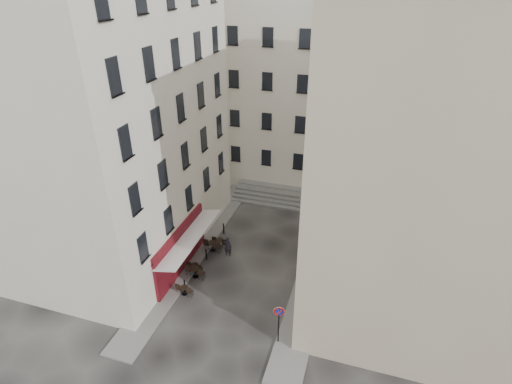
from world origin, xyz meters
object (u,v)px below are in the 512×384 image
at_px(no_parking_sign, 279,318).
at_px(bistro_table_b, 195,271).
at_px(pedestrian, 228,246).
at_px(bistro_table_a, 185,290).

xyz_separation_m(no_parking_sign, bistro_table_b, (-6.84, 3.75, -1.44)).
xyz_separation_m(no_parking_sign, pedestrian, (-5.56, 6.70, -1.13)).
xyz_separation_m(no_parking_sign, bistro_table_a, (-6.80, 1.98, -1.53)).
xyz_separation_m(bistro_table_b, pedestrian, (1.28, 2.95, 0.31)).
bearing_deg(bistro_table_a, bistro_table_b, 91.33).
relative_size(bistro_table_a, pedestrian, 0.71).
bearing_deg(no_parking_sign, bistro_table_b, 137.46).
height_order(no_parking_sign, bistro_table_b, no_parking_sign).
distance_m(bistro_table_a, bistro_table_b, 1.77).
bearing_deg(pedestrian, no_parking_sign, 132.09).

